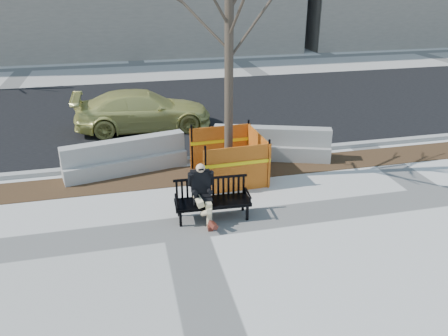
{
  "coord_description": "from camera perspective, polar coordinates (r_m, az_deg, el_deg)",
  "views": [
    {
      "loc": [
        -1.04,
        -8.15,
        5.06
      ],
      "look_at": [
        1.08,
        0.87,
        0.92
      ],
      "focal_mm": 35.58,
      "sensor_mm": 36.0,
      "label": 1
    }
  ],
  "objects": [
    {
      "name": "tree_fence",
      "position": [
        11.84,
        0.57,
        -1.24
      ],
      "size": [
        2.68,
        2.68,
        6.45
      ],
      "primitive_type": null,
      "rotation": [
        0.0,
        0.0,
        0.04
      ],
      "color": "orange",
      "rests_on": "ground"
    },
    {
      "name": "asphalt_street",
      "position": [
        17.72,
        -9.39,
        7.16
      ],
      "size": [
        60.0,
        10.4,
        0.01
      ],
      "primitive_type": "cube",
      "color": "black",
      "rests_on": "ground"
    },
    {
      "name": "jersey_barrier_right",
      "position": [
        13.15,
        6.06,
        1.3
      ],
      "size": [
        3.39,
        1.72,
        0.96
      ],
      "primitive_type": null,
      "rotation": [
        0.0,
        0.0,
        -0.33
      ],
      "color": "gray",
      "rests_on": "ground"
    },
    {
      "name": "ground",
      "position": [
        9.65,
        -5.11,
        -7.66
      ],
      "size": [
        120.0,
        120.0,
        0.0
      ],
      "primitive_type": "plane",
      "color": "beige",
      "rests_on": "ground"
    },
    {
      "name": "curb",
      "position": [
        12.77,
        -7.5,
        0.8
      ],
      "size": [
        60.0,
        0.25,
        0.12
      ],
      "primitive_type": "cube",
      "color": "#9E9B93",
      "rests_on": "ground"
    },
    {
      "name": "mulch_strip",
      "position": [
        11.93,
        -6.98,
        -1.2
      ],
      "size": [
        40.0,
        1.2,
        0.02
      ],
      "primitive_type": "cube",
      "color": "#47301C",
      "rests_on": "ground"
    },
    {
      "name": "sedan",
      "position": [
        15.78,
        -10.16,
        4.98
      ],
      "size": [
        4.61,
        1.89,
        1.34
      ],
      "primitive_type": "imported",
      "rotation": [
        0.0,
        0.0,
        1.57
      ],
      "color": "#C5C063",
      "rests_on": "ground"
    },
    {
      "name": "bench",
      "position": [
        9.97,
        -1.46,
        -6.42
      ],
      "size": [
        1.72,
        0.68,
        0.9
      ],
      "primitive_type": null,
      "rotation": [
        0.0,
        0.0,
        -0.05
      ],
      "color": "black",
      "rests_on": "ground"
    },
    {
      "name": "seated_man",
      "position": [
        9.99,
        -2.82,
        -6.4
      ],
      "size": [
        0.59,
        0.94,
        1.28
      ],
      "primitive_type": null,
      "rotation": [
        0.0,
        0.0,
        -0.05
      ],
      "color": "black",
      "rests_on": "ground"
    },
    {
      "name": "jersey_barrier_left",
      "position": [
        12.48,
        -12.4,
        -0.45
      ],
      "size": [
        3.37,
        1.34,
        0.95
      ],
      "primitive_type": null,
      "rotation": [
        0.0,
        0.0,
        0.21
      ],
      "color": "#A19E96",
      "rests_on": "ground"
    }
  ]
}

